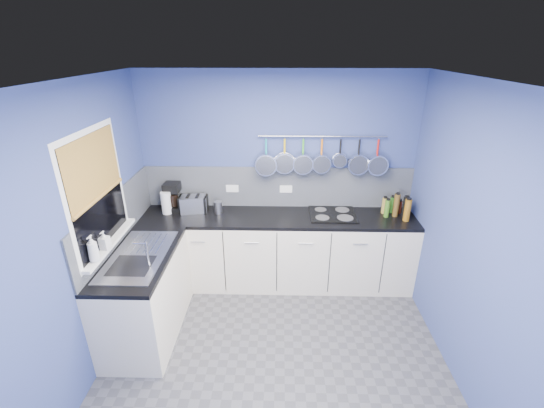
{
  "coord_description": "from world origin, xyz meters",
  "views": [
    {
      "loc": [
        0.04,
        -2.62,
        2.74
      ],
      "look_at": [
        -0.05,
        0.75,
        1.25
      ],
      "focal_mm": 24.03,
      "sensor_mm": 36.0,
      "label": 1
    }
  ],
  "objects_px": {
    "paper_towel": "(166,203)",
    "canister": "(218,207)",
    "toaster": "(193,204)",
    "hob": "(333,214)",
    "coffee_maker": "(172,197)",
    "soap_bottle_a": "(93,249)",
    "soap_bottle_b": "(104,240)"
  },
  "relations": [
    {
      "from": "soap_bottle_a",
      "to": "canister",
      "type": "height_order",
      "value": "soap_bottle_a"
    },
    {
      "from": "toaster",
      "to": "canister",
      "type": "height_order",
      "value": "toaster"
    },
    {
      "from": "toaster",
      "to": "paper_towel",
      "type": "bearing_deg",
      "value": 177.9
    },
    {
      "from": "soap_bottle_b",
      "to": "toaster",
      "type": "distance_m",
      "value": 1.25
    },
    {
      "from": "soap_bottle_a",
      "to": "paper_towel",
      "type": "height_order",
      "value": "soap_bottle_a"
    },
    {
      "from": "soap_bottle_b",
      "to": "hob",
      "type": "distance_m",
      "value": 2.44
    },
    {
      "from": "coffee_maker",
      "to": "toaster",
      "type": "height_order",
      "value": "coffee_maker"
    },
    {
      "from": "soap_bottle_a",
      "to": "paper_towel",
      "type": "bearing_deg",
      "value": 79.79
    },
    {
      "from": "soap_bottle_a",
      "to": "paper_towel",
      "type": "relative_size",
      "value": 0.91
    },
    {
      "from": "soap_bottle_a",
      "to": "canister",
      "type": "distance_m",
      "value": 1.56
    },
    {
      "from": "coffee_maker",
      "to": "hob",
      "type": "relative_size",
      "value": 0.63
    },
    {
      "from": "soap_bottle_a",
      "to": "toaster",
      "type": "xyz_separation_m",
      "value": [
        0.53,
        1.33,
        -0.17
      ]
    },
    {
      "from": "paper_towel",
      "to": "coffee_maker",
      "type": "distance_m",
      "value": 0.1
    },
    {
      "from": "toaster",
      "to": "canister",
      "type": "relative_size",
      "value": 2.14
    },
    {
      "from": "paper_towel",
      "to": "toaster",
      "type": "height_order",
      "value": "paper_towel"
    },
    {
      "from": "paper_towel",
      "to": "coffee_maker",
      "type": "height_order",
      "value": "coffee_maker"
    },
    {
      "from": "coffee_maker",
      "to": "toaster",
      "type": "distance_m",
      "value": 0.26
    },
    {
      "from": "soap_bottle_b",
      "to": "hob",
      "type": "height_order",
      "value": "soap_bottle_b"
    },
    {
      "from": "paper_towel",
      "to": "canister",
      "type": "distance_m",
      "value": 0.6
    },
    {
      "from": "coffee_maker",
      "to": "canister",
      "type": "xyz_separation_m",
      "value": [
        0.55,
        -0.06,
        -0.1
      ]
    },
    {
      "from": "hob",
      "to": "toaster",
      "type": "bearing_deg",
      "value": 178.46
    },
    {
      "from": "paper_towel",
      "to": "toaster",
      "type": "bearing_deg",
      "value": 9.87
    },
    {
      "from": "hob",
      "to": "soap_bottle_a",
      "type": "bearing_deg",
      "value": -149.49
    },
    {
      "from": "canister",
      "to": "hob",
      "type": "distance_m",
      "value": 1.35
    },
    {
      "from": "paper_towel",
      "to": "coffee_maker",
      "type": "relative_size",
      "value": 0.78
    },
    {
      "from": "soap_bottle_b",
      "to": "toaster",
      "type": "relative_size",
      "value": 0.56
    },
    {
      "from": "soap_bottle_b",
      "to": "toaster",
      "type": "height_order",
      "value": "soap_bottle_b"
    },
    {
      "from": "toaster",
      "to": "hob",
      "type": "height_order",
      "value": "toaster"
    },
    {
      "from": "paper_towel",
      "to": "coffee_maker",
      "type": "bearing_deg",
      "value": 57.72
    },
    {
      "from": "soap_bottle_a",
      "to": "soap_bottle_b",
      "type": "relative_size",
      "value": 1.39
    },
    {
      "from": "hob",
      "to": "coffee_maker",
      "type": "bearing_deg",
      "value": 177.77
    },
    {
      "from": "soap_bottle_a",
      "to": "coffee_maker",
      "type": "relative_size",
      "value": 0.71
    }
  ]
}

